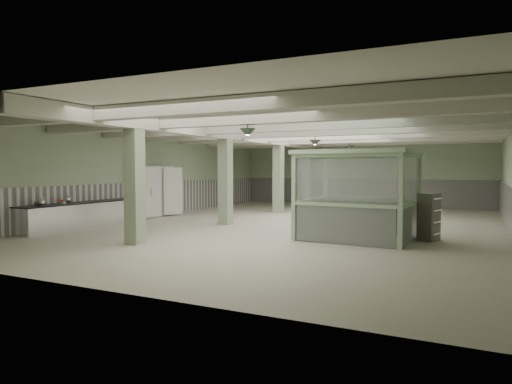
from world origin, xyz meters
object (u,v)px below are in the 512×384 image
at_px(filing_cabinet, 429,217).
at_px(prep_counter, 84,215).
at_px(guard_booth, 358,179).
at_px(walkin_cooler, 153,192).

bearing_deg(filing_cabinet, prep_counter, -150.21).
bearing_deg(guard_booth, filing_cabinet, 20.70).
distance_m(guard_booth, filing_cabinet, 2.30).
height_order(walkin_cooler, filing_cabinet, walkin_cooler).
bearing_deg(prep_counter, filing_cabinet, 11.54).
height_order(prep_counter, filing_cabinet, filing_cabinet).
bearing_deg(prep_counter, guard_booth, 10.33).
height_order(walkin_cooler, guard_booth, guard_booth).
relative_size(walkin_cooler, guard_booth, 0.69).
bearing_deg(prep_counter, walkin_cooler, 91.22).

